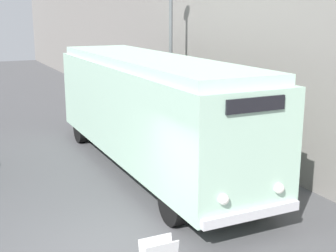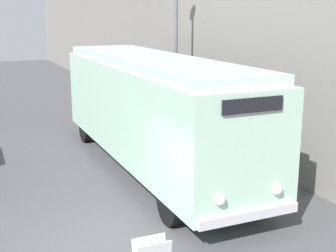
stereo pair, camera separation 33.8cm
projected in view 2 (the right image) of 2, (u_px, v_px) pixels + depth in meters
name	position (u px, v px, depth m)	size (l,w,h in m)	color
building_wall_right	(174.00, 32.00, 19.31)	(0.30, 60.00, 7.56)	gray
vintage_bus	(151.00, 107.00, 13.57)	(2.42, 10.40, 3.33)	black
streetlamp	(176.00, 30.00, 16.17)	(0.36, 0.36, 6.04)	#595E60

